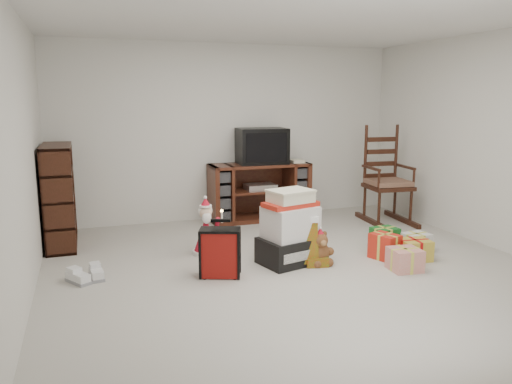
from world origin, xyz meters
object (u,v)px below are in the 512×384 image
(tv_stand, at_px, (259,192))
(santa_figurine, at_px, (291,221))
(red_suitcase, at_px, (220,253))
(teddy_bear, at_px, (319,250))
(rocking_chair, at_px, (385,188))
(mrs_claus_figurine, at_px, (206,232))
(gift_pile, at_px, (290,232))
(crt_television, at_px, (262,146))
(sneaker_pair, at_px, (87,276))
(gift_cluster, at_px, (400,245))
(bookshelf, at_px, (59,198))

(tv_stand, distance_m, santa_figurine, 1.19)
(red_suitcase, bearing_deg, teddy_bear, 21.80)
(rocking_chair, bearing_deg, mrs_claus_figurine, -161.75)
(gift_pile, height_order, teddy_bear, gift_pile)
(rocking_chair, height_order, crt_television, rocking_chair)
(rocking_chair, distance_m, sneaker_pair, 4.22)
(rocking_chair, xyz_separation_m, teddy_bear, (-1.71, -1.40, -0.33))
(santa_figurine, height_order, crt_television, crt_television)
(gift_pile, height_order, gift_cluster, gift_pile)
(tv_stand, height_order, teddy_bear, tv_stand)
(rocking_chair, distance_m, gift_pile, 2.36)
(red_suitcase, distance_m, santa_figurine, 1.48)
(rocking_chair, bearing_deg, teddy_bear, -135.60)
(santa_figurine, distance_m, crt_television, 1.43)
(gift_cluster, bearing_deg, red_suitcase, 178.08)
(teddy_bear, distance_m, mrs_claus_figurine, 1.29)
(crt_television, bearing_deg, red_suitcase, -115.59)
(rocking_chair, xyz_separation_m, santa_figurine, (-1.65, -0.49, -0.24))
(bookshelf, distance_m, crt_television, 2.78)
(red_suitcase, distance_m, sneaker_pair, 1.30)
(teddy_bear, distance_m, sneaker_pair, 2.36)
(rocking_chair, bearing_deg, bookshelf, -178.25)
(rocking_chair, height_order, sneaker_pair, rocking_chair)
(gift_pile, xyz_separation_m, santa_figurine, (0.34, 0.77, -0.09))
(gift_cluster, bearing_deg, crt_television, 111.07)
(bookshelf, bearing_deg, gift_pile, -33.10)
(tv_stand, bearing_deg, teddy_bear, -91.69)
(gift_pile, height_order, crt_television, crt_television)
(red_suitcase, relative_size, santa_figurine, 0.88)
(gift_cluster, bearing_deg, tv_stand, 111.82)
(rocking_chair, distance_m, crt_television, 1.85)
(gift_cluster, bearing_deg, santa_figurine, 131.26)
(tv_stand, height_order, gift_cluster, tv_stand)
(bookshelf, xyz_separation_m, crt_television, (2.70, 0.43, 0.49))
(tv_stand, xyz_separation_m, sneaker_pair, (-2.40, -1.80, -0.36))
(mrs_claus_figurine, xyz_separation_m, crt_television, (1.15, 1.33, 0.82))
(rocking_chair, xyz_separation_m, red_suitcase, (-2.80, -1.42, -0.24))
(red_suitcase, height_order, teddy_bear, red_suitcase)
(teddy_bear, distance_m, gift_cluster, 0.94)
(bookshelf, relative_size, sneaker_pair, 3.14)
(gift_pile, bearing_deg, santa_figurine, 51.75)
(teddy_bear, distance_m, crt_television, 2.28)
(crt_television, bearing_deg, teddy_bear, -88.89)
(rocking_chair, xyz_separation_m, mrs_claus_figurine, (-2.76, -0.64, -0.24))
(teddy_bear, bearing_deg, red_suitcase, -178.64)
(red_suitcase, bearing_deg, bookshelf, 152.44)
(santa_figurine, bearing_deg, gift_pile, -113.80)
(tv_stand, xyz_separation_m, gift_cluster, (0.87, -2.19, -0.27))
(teddy_bear, xyz_separation_m, gift_cluster, (0.94, -0.09, -0.01))
(mrs_claus_figurine, relative_size, crt_television, 0.91)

